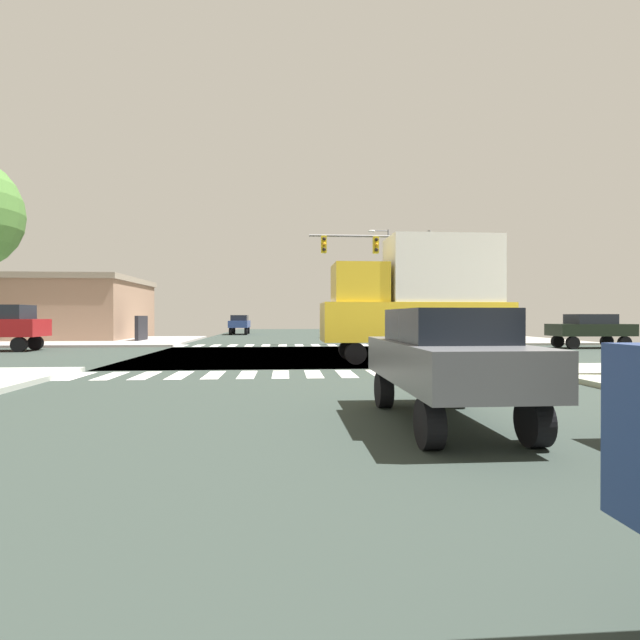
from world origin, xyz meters
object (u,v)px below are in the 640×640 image
at_px(bank_building, 41,309).
at_px(sedan_middle_3, 590,328).
at_px(box_truck_leading_1, 420,296).
at_px(traffic_signal_mast, 384,259).
at_px(sedan_queued_1, 446,355).
at_px(sedan_trailing_2, 240,323).
at_px(street_lamp, 386,274).

relative_size(bank_building, sedan_middle_3, 3.66).
bearing_deg(sedan_middle_3, box_truck_leading_1, -58.92).
relative_size(traffic_signal_mast, bank_building, 0.48).
height_order(sedan_queued_1, sedan_middle_3, same).
relative_size(box_truck_leading_1, sedan_trailing_2, 1.67).
bearing_deg(sedan_middle_3, street_lamp, -148.71).
bearing_deg(traffic_signal_mast, bank_building, 161.24).
bearing_deg(sedan_middle_3, bank_building, -108.91).
bearing_deg(bank_building, sedan_middle_3, -18.91).
xyz_separation_m(sedan_queued_1, box_truck_leading_1, (2.63, 10.68, 1.45)).
bearing_deg(bank_building, sedan_trailing_2, 35.55).
height_order(traffic_signal_mast, bank_building, traffic_signal_mast).
distance_m(sedan_queued_1, box_truck_leading_1, 11.10).
xyz_separation_m(box_truck_leading_1, sedan_trailing_2, (-9.63, 28.88, -1.45)).
bearing_deg(sedan_trailing_2, bank_building, 35.55).
relative_size(traffic_signal_mast, sedan_trailing_2, 1.75).
xyz_separation_m(traffic_signal_mast, street_lamp, (2.28, 10.22, 0.03)).
height_order(traffic_signal_mast, sedan_middle_3, traffic_signal_mast).
bearing_deg(sedan_queued_1, box_truck_leading_1, 76.16).
height_order(traffic_signal_mast, sedan_trailing_2, traffic_signal_mast).
bearing_deg(box_truck_leading_1, sedan_queued_1, 166.16).
relative_size(sedan_queued_1, sedan_trailing_2, 1.00).
bearing_deg(street_lamp, bank_building, -175.75).
bearing_deg(traffic_signal_mast, street_lamp, 77.41).
bearing_deg(sedan_queued_1, traffic_signal_mast, 80.83).
xyz_separation_m(traffic_signal_mast, sedan_middle_3, (10.78, -3.77, -4.14)).
relative_size(traffic_signal_mast, box_truck_leading_1, 1.05).
xyz_separation_m(traffic_signal_mast, box_truck_leading_1, (-0.83, -10.77, -2.69)).
xyz_separation_m(bank_building, sedan_middle_3, (35.06, -12.01, -1.22)).
xyz_separation_m(bank_building, sedan_queued_1, (20.81, -29.70, -1.22)).
distance_m(bank_building, box_truck_leading_1, 30.19).
bearing_deg(sedan_trailing_2, sedan_middle_3, 134.15).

